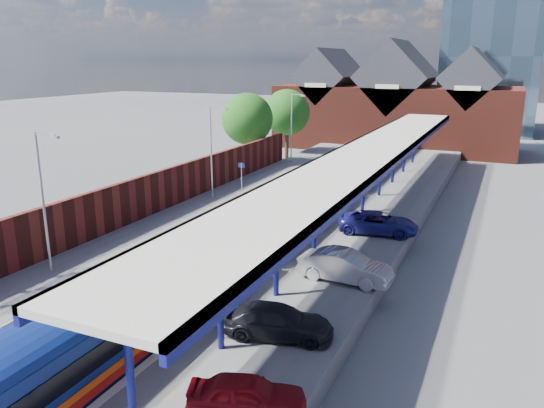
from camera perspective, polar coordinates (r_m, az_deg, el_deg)
The scene contains 22 objects.
ground at distance 45.72m, azimuth 5.81°, elevation 0.93°, with size 240.00×240.00×0.00m, color #5B5B5E.
ballast_bed at distance 36.71m, azimuth 0.84°, elevation -2.54°, with size 6.00×76.00×0.06m, color #473D33.
rails at distance 36.68m, azimuth 0.84°, elevation -2.41°, with size 4.51×76.00×0.14m.
left_platform at distance 38.99m, azimuth -6.60°, elevation -0.86°, with size 5.00×76.00×1.00m, color #565659.
right_platform at distance 34.75m, azimuth 9.97°, elevation -3.00°, with size 6.00×76.00×1.00m, color #565659.
coping_left at distance 37.73m, azimuth -3.55°, elevation -0.50°, with size 0.30×76.00×0.05m, color silver.
coping_right at distance 35.35m, azimuth 5.54°, elevation -1.63°, with size 0.30×76.00×0.05m, color silver.
yellow_line at distance 38.01m, azimuth -4.35°, elevation -0.42°, with size 0.14×76.00×0.01m, color yellow.
train at distance 41.46m, azimuth 6.27°, elevation 2.44°, with size 2.90×65.91×3.45m.
canopy at distance 35.57m, azimuth 10.31°, elevation 5.30°, with size 4.50×52.00×4.48m.
lamp_post_b at distance 27.83m, azimuth -23.29°, elevation 1.01°, with size 1.48×0.18×7.00m.
lamp_post_c at distance 40.13m, azimuth -6.40°, elevation 6.19°, with size 1.48×0.18×7.00m.
lamp_post_d at distance 54.39m, azimuth 2.24°, elevation 8.63°, with size 1.48×0.18×7.00m.
platform_sign at distance 41.61m, azimuth -3.29°, elevation 3.36°, with size 0.55×0.08×2.50m.
brick_wall at distance 34.87m, azimuth -15.81°, elevation 0.06°, with size 0.35×50.00×3.86m.
station_building at distance 71.69m, azimuth 13.19°, elevation 10.21°, with size 30.00×12.12×13.78m.
tree_near at distance 54.08m, azimuth -2.57°, elevation 8.97°, with size 5.20×5.20×8.10m.
tree_far at distance 60.91m, azimuth 1.72°, elevation 9.68°, with size 5.20×5.20×8.10m.
parked_car_red at distance 16.74m, azimuth -2.72°, elevation -19.87°, with size 1.43×3.57×1.21m, color maroon.
parked_car_silver at distance 25.63m, azimuth 7.90°, elevation -6.67°, with size 1.56×4.46×1.47m, color #B7B5BB.
parked_car_dark at distance 20.65m, azimuth 0.62°, elevation -12.51°, with size 1.74×4.27×1.24m, color black.
parked_car_blue at distance 32.90m, azimuth 11.38°, elevation -1.99°, with size 2.19×4.76×1.32m, color navy.
Camera 1 is at (13.83, -12.11, 11.23)m, focal length 35.00 mm.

